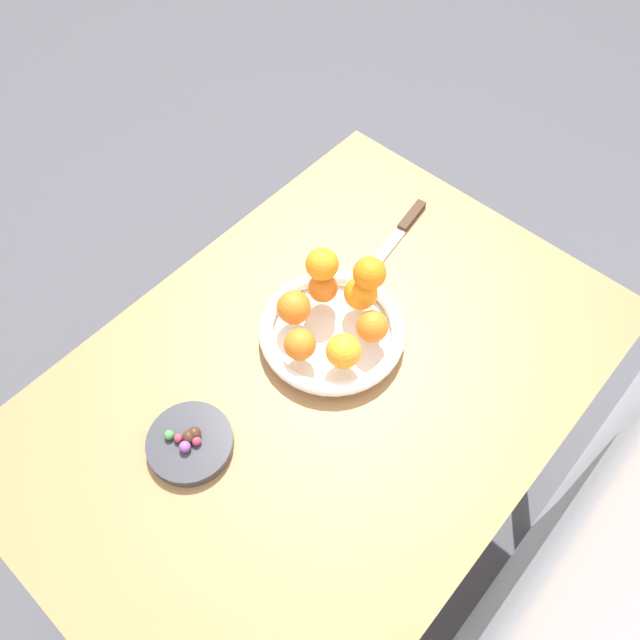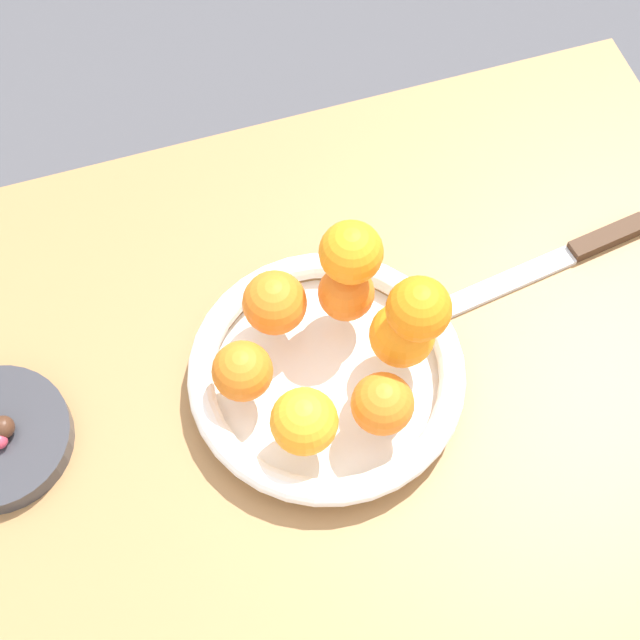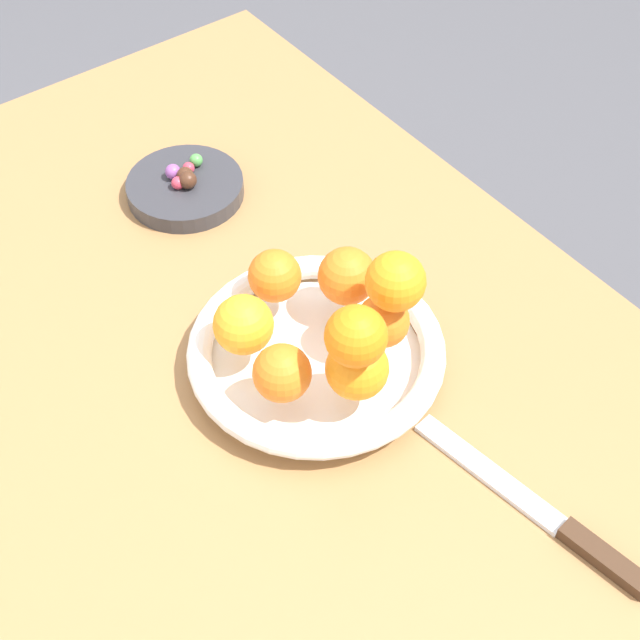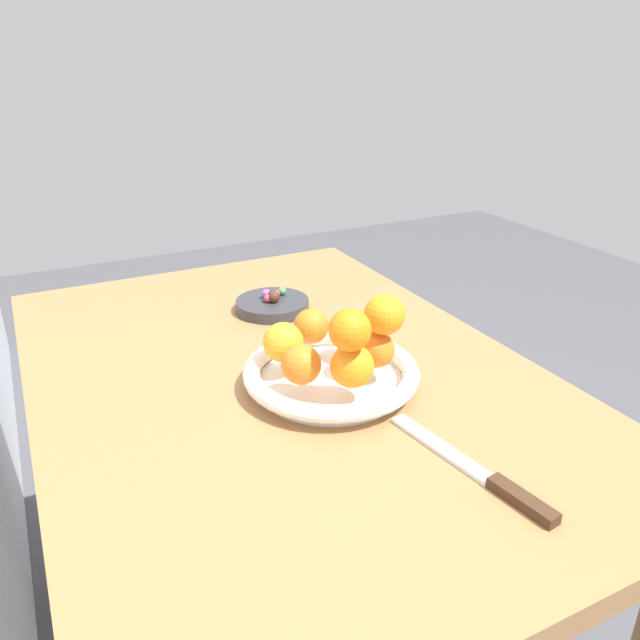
{
  "view_description": "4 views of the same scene",
  "coord_description": "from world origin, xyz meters",
  "px_view_note": "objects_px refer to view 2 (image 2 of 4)",
  "views": [
    {
      "loc": [
        0.39,
        0.34,
        1.73
      ],
      "look_at": [
        -0.06,
        -0.06,
        0.8
      ],
      "focal_mm": 35.0,
      "sensor_mm": 36.0,
      "label": 1
    },
    {
      "loc": [
        0.05,
        0.34,
        1.61
      ],
      "look_at": [
        -0.07,
        -0.04,
        0.88
      ],
      "focal_mm": 55.0,
      "sensor_mm": 36.0,
      "label": 2
    },
    {
      "loc": [
        -0.6,
        0.34,
        1.54
      ],
      "look_at": [
        -0.11,
        -0.02,
        0.86
      ],
      "focal_mm": 55.0,
      "sensor_mm": 36.0,
      "label": 3
    },
    {
      "loc": [
        -0.82,
        0.34,
        1.22
      ],
      "look_at": [
        -0.11,
        -0.01,
        0.87
      ],
      "focal_mm": 35.0,
      "sensor_mm": 36.0,
      "label": 4
    }
  ],
  "objects_px": {
    "fruit_bowl": "(327,374)",
    "orange_6": "(351,252)",
    "orange_5": "(304,421)",
    "orange_0": "(382,404)",
    "orange_1": "(402,335)",
    "knife": "(558,259)",
    "orange_4": "(245,370)",
    "dining_table": "(266,478)",
    "candy_ball_3": "(3,427)",
    "orange_2": "(346,293)",
    "orange_3": "(275,303)",
    "orange_7": "(419,309)"
  },
  "relations": [
    {
      "from": "fruit_bowl",
      "to": "orange_6",
      "type": "height_order",
      "value": "orange_6"
    },
    {
      "from": "orange_5",
      "to": "fruit_bowl",
      "type": "bearing_deg",
      "value": -123.77
    },
    {
      "from": "orange_0",
      "to": "orange_1",
      "type": "bearing_deg",
      "value": -123.87
    },
    {
      "from": "knife",
      "to": "orange_4",
      "type": "bearing_deg",
      "value": 9.16
    },
    {
      "from": "dining_table",
      "to": "candy_ball_3",
      "type": "height_order",
      "value": "candy_ball_3"
    },
    {
      "from": "orange_0",
      "to": "orange_2",
      "type": "distance_m",
      "value": 0.12
    },
    {
      "from": "fruit_bowl",
      "to": "candy_ball_3",
      "type": "xyz_separation_m",
      "value": [
        0.3,
        -0.03,
        0.01
      ]
    },
    {
      "from": "orange_1",
      "to": "knife",
      "type": "height_order",
      "value": "orange_1"
    },
    {
      "from": "orange_0",
      "to": "orange_3",
      "type": "relative_size",
      "value": 0.93
    },
    {
      "from": "fruit_bowl",
      "to": "orange_1",
      "type": "bearing_deg",
      "value": 176.23
    },
    {
      "from": "orange_2",
      "to": "orange_5",
      "type": "height_order",
      "value": "orange_5"
    },
    {
      "from": "orange_0",
      "to": "orange_5",
      "type": "height_order",
      "value": "orange_5"
    },
    {
      "from": "orange_5",
      "to": "orange_6",
      "type": "xyz_separation_m",
      "value": [
        -0.08,
        -0.12,
        0.05
      ]
    },
    {
      "from": "dining_table",
      "to": "orange_5",
      "type": "relative_size",
      "value": 17.81
    },
    {
      "from": "orange_5",
      "to": "candy_ball_3",
      "type": "bearing_deg",
      "value": -19.61
    },
    {
      "from": "orange_1",
      "to": "orange_7",
      "type": "distance_m",
      "value": 0.06
    },
    {
      "from": "dining_table",
      "to": "orange_4",
      "type": "bearing_deg",
      "value": -92.98
    },
    {
      "from": "orange_7",
      "to": "dining_table",
      "type": "bearing_deg",
      "value": 10.79
    },
    {
      "from": "orange_0",
      "to": "orange_7",
      "type": "relative_size",
      "value": 0.98
    },
    {
      "from": "orange_7",
      "to": "fruit_bowl",
      "type": "bearing_deg",
      "value": -10.04
    },
    {
      "from": "fruit_bowl",
      "to": "orange_4",
      "type": "relative_size",
      "value": 4.72
    },
    {
      "from": "fruit_bowl",
      "to": "orange_2",
      "type": "distance_m",
      "value": 0.08
    },
    {
      "from": "fruit_bowl",
      "to": "orange_7",
      "type": "relative_size",
      "value": 4.56
    },
    {
      "from": "orange_0",
      "to": "orange_6",
      "type": "xyz_separation_m",
      "value": [
        -0.01,
        -0.13,
        0.06
      ]
    },
    {
      "from": "orange_5",
      "to": "orange_7",
      "type": "height_order",
      "value": "orange_7"
    },
    {
      "from": "orange_0",
      "to": "orange_6",
      "type": "distance_m",
      "value": 0.14
    },
    {
      "from": "orange_4",
      "to": "candy_ball_3",
      "type": "bearing_deg",
      "value": -7.13
    },
    {
      "from": "orange_1",
      "to": "orange_3",
      "type": "height_order",
      "value": "same"
    },
    {
      "from": "fruit_bowl",
      "to": "orange_1",
      "type": "height_order",
      "value": "orange_1"
    },
    {
      "from": "orange_1",
      "to": "knife",
      "type": "bearing_deg",
      "value": -161.87
    },
    {
      "from": "dining_table",
      "to": "orange_0",
      "type": "height_order",
      "value": "orange_0"
    },
    {
      "from": "orange_6",
      "to": "orange_2",
      "type": "bearing_deg",
      "value": 52.77
    },
    {
      "from": "dining_table",
      "to": "orange_2",
      "type": "xyz_separation_m",
      "value": [
        -0.12,
        -0.1,
        0.16
      ]
    },
    {
      "from": "knife",
      "to": "candy_ball_3",
      "type": "bearing_deg",
      "value": 2.8
    },
    {
      "from": "orange_1",
      "to": "orange_6",
      "type": "xyz_separation_m",
      "value": [
        0.03,
        -0.07,
        0.05
      ]
    },
    {
      "from": "orange_7",
      "to": "orange_2",
      "type": "bearing_deg",
      "value": -58.93
    },
    {
      "from": "orange_2",
      "to": "knife",
      "type": "bearing_deg",
      "value": -178.55
    },
    {
      "from": "dining_table",
      "to": "orange_1",
      "type": "distance_m",
      "value": 0.22
    },
    {
      "from": "orange_0",
      "to": "orange_6",
      "type": "height_order",
      "value": "orange_6"
    },
    {
      "from": "dining_table",
      "to": "orange_7",
      "type": "xyz_separation_m",
      "value": [
        -0.16,
        -0.03,
        0.22
      ]
    },
    {
      "from": "orange_4",
      "to": "knife",
      "type": "bearing_deg",
      "value": -170.84
    },
    {
      "from": "orange_2",
      "to": "orange_6",
      "type": "height_order",
      "value": "orange_6"
    },
    {
      "from": "orange_4",
      "to": "orange_6",
      "type": "xyz_separation_m",
      "value": [
        -0.12,
        -0.06,
        0.06
      ]
    },
    {
      "from": "orange_1",
      "to": "orange_7",
      "type": "xyz_separation_m",
      "value": [
        -0.01,
        0.01,
        0.06
      ]
    },
    {
      "from": "orange_0",
      "to": "candy_ball_3",
      "type": "xyz_separation_m",
      "value": [
        0.34,
        -0.1,
        -0.04
      ]
    },
    {
      "from": "orange_6",
      "to": "knife",
      "type": "relative_size",
      "value": 0.23
    },
    {
      "from": "orange_5",
      "to": "orange_7",
      "type": "bearing_deg",
      "value": -158.84
    },
    {
      "from": "orange_2",
      "to": "orange_5",
      "type": "distance_m",
      "value": 0.14
    },
    {
      "from": "dining_table",
      "to": "orange_0",
      "type": "relative_size",
      "value": 19.0
    },
    {
      "from": "fruit_bowl",
      "to": "orange_5",
      "type": "height_order",
      "value": "orange_5"
    }
  ]
}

